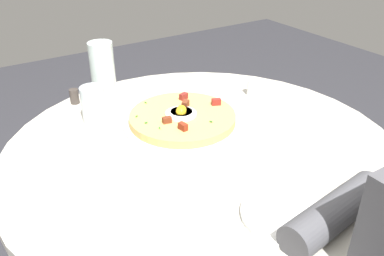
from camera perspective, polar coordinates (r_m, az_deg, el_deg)
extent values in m
cylinder|color=beige|center=(1.06, 1.44, -3.07)|extent=(1.02, 1.02, 0.03)
cylinder|color=#333338|center=(1.29, 1.23, -16.81)|extent=(0.12, 0.12, 0.70)
cylinder|color=#4C4C51|center=(0.84, 19.37, -11.16)|extent=(0.10, 0.27, 0.07)
cylinder|color=silver|center=(1.14, -1.33, 0.71)|extent=(0.33, 0.33, 0.01)
cylinder|color=tan|center=(1.13, -1.34, 1.46)|extent=(0.30, 0.30, 0.02)
cylinder|color=white|center=(1.13, -1.56, 2.02)|extent=(0.09, 0.09, 0.01)
sphere|color=yellow|center=(1.12, -1.56, 2.30)|extent=(0.03, 0.03, 0.03)
cylinder|color=white|center=(1.13, -1.49, 2.25)|extent=(0.06, 0.06, 0.01)
sphere|color=yellow|center=(1.13, -1.49, 2.52)|extent=(0.03, 0.03, 0.03)
cube|color=maroon|center=(1.05, -1.28, 0.21)|extent=(0.03, 0.02, 0.02)
cube|color=maroon|center=(1.21, -1.19, 4.48)|extent=(0.02, 0.03, 0.02)
cube|color=maroon|center=(1.18, 3.42, 3.69)|extent=(0.02, 0.03, 0.02)
cube|color=brown|center=(1.16, -0.92, 3.37)|extent=(0.03, 0.03, 0.02)
cube|color=maroon|center=(1.08, -3.54, 1.13)|extent=(0.02, 0.03, 0.02)
cube|color=#387F2D|center=(1.12, -7.79, 1.67)|extent=(0.01, 0.01, 0.00)
cube|color=#387F2D|center=(1.20, -6.53, 3.58)|extent=(0.01, 0.00, 0.00)
cube|color=#387F2D|center=(1.12, -1.19, 1.99)|extent=(0.01, 0.00, 0.00)
cube|color=#387F2D|center=(1.06, -4.57, 0.00)|extent=(0.01, 0.00, 0.00)
cube|color=#387F2D|center=(1.09, 2.70, 0.93)|extent=(0.01, 0.01, 0.00)
cube|color=#387F2D|center=(1.09, -6.47, 0.76)|extent=(0.00, 0.01, 0.00)
cylinder|color=white|center=(0.85, 13.25, -11.72)|extent=(0.19, 0.19, 0.01)
cube|color=white|center=(1.00, -18.56, -5.87)|extent=(0.20, 0.21, 0.00)
cube|color=silver|center=(1.01, -18.44, -5.08)|extent=(0.09, 0.17, 0.00)
cube|color=silver|center=(0.98, -18.77, -6.25)|extent=(0.09, 0.17, 0.00)
cylinder|color=silver|center=(1.17, -13.63, 3.18)|extent=(0.07, 0.07, 0.11)
cylinder|color=silver|center=(1.24, -12.35, 7.25)|extent=(0.07, 0.07, 0.20)
cylinder|color=white|center=(1.33, 8.34, 5.62)|extent=(0.03, 0.03, 0.05)
cylinder|color=#3F3833|center=(1.31, -16.20, 4.30)|extent=(0.03, 0.03, 0.05)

